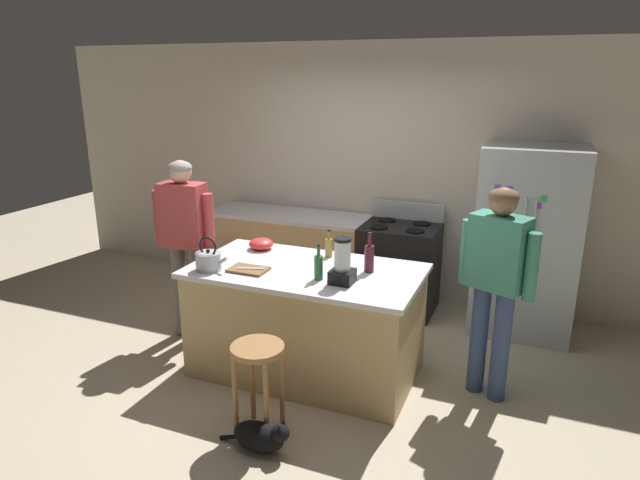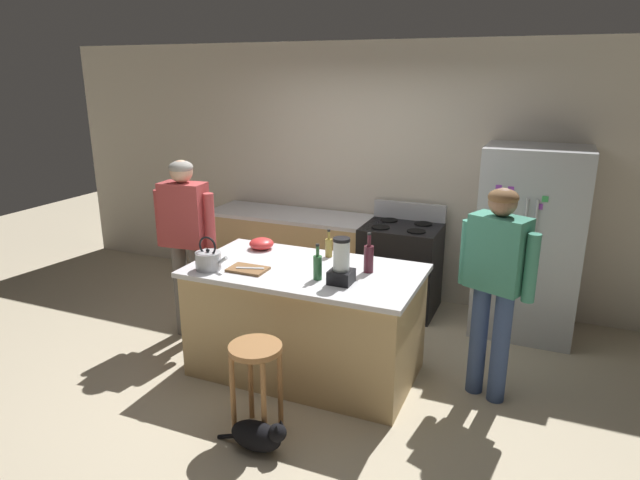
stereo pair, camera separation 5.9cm
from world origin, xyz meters
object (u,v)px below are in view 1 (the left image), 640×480
at_px(bottle_vinegar, 329,247).
at_px(bottle_wine, 369,258).
at_px(tea_kettle, 209,260).
at_px(cutting_board, 248,270).
at_px(refrigerator, 527,242).
at_px(bar_stool, 258,365).
at_px(bottle_olive_oil, 319,267).
at_px(person_by_island_left, 185,233).
at_px(mixing_bowl, 261,244).
at_px(stove_range, 399,267).
at_px(kitchen_island, 306,320).
at_px(cat, 261,436).
at_px(blender_appliance, 342,264).
at_px(chef_knife, 251,268).
at_px(person_by_sink_right, 496,274).

bearing_deg(bottle_vinegar, bottle_wine, -27.74).
height_order(tea_kettle, cutting_board, tea_kettle).
xyz_separation_m(refrigerator, bar_stool, (-1.55, -2.37, -0.37)).
bearing_deg(refrigerator, bottle_olive_oil, -129.79).
bearing_deg(bottle_olive_oil, refrigerator, 50.21).
bearing_deg(person_by_island_left, mixing_bowl, 10.25).
distance_m(stove_range, bottle_olive_oil, 1.80).
relative_size(refrigerator, bottle_olive_oil, 6.39).
bearing_deg(kitchen_island, stove_range, 76.04).
relative_size(cat, mixing_bowl, 2.43).
bearing_deg(refrigerator, stove_range, 178.82).
relative_size(bar_stool, mixing_bowl, 3.06).
height_order(stove_range, cat, stove_range).
height_order(person_by_island_left, bar_stool, person_by_island_left).
distance_m(bar_stool, blender_appliance, 0.94).
distance_m(refrigerator, stove_range, 1.28).
xyz_separation_m(bar_stool, cat, (0.10, -0.18, -0.40)).
distance_m(blender_appliance, tea_kettle, 1.07).
relative_size(bottle_wine, chef_knife, 1.44).
bearing_deg(bar_stool, stove_range, 81.77).
distance_m(cat, blender_appliance, 1.30).
distance_m(cat, bottle_vinegar, 1.65).
distance_m(person_by_island_left, bar_stool, 1.74).
bearing_deg(tea_kettle, chef_knife, 16.58).
xyz_separation_m(blender_appliance, mixing_bowl, (-0.94, 0.49, -0.10)).
bearing_deg(stove_range, person_by_island_left, -140.76).
distance_m(blender_appliance, bottle_vinegar, 0.61).
height_order(cat, chef_knife, chef_knife).
xyz_separation_m(mixing_bowl, chef_knife, (0.19, -0.53, -0.03)).
xyz_separation_m(tea_kettle, chef_knife, (0.32, 0.09, -0.06)).
xyz_separation_m(refrigerator, tea_kettle, (-2.27, -1.81, 0.10)).
distance_m(kitchen_island, stove_range, 1.57).
distance_m(bottle_wine, tea_kettle, 1.25).
bearing_deg(tea_kettle, bottle_vinegar, 41.06).
relative_size(kitchen_island, stove_range, 1.68).
bearing_deg(person_by_sink_right, chef_knife, -166.68).
distance_m(refrigerator, person_by_sink_right, 1.31).
xyz_separation_m(kitchen_island, blender_appliance, (0.37, -0.18, 0.59)).
relative_size(bottle_vinegar, bottle_wine, 0.75).
bearing_deg(refrigerator, cat, -119.64).
relative_size(bottle_wine, mixing_bowl, 1.48).
relative_size(kitchen_island, bar_stool, 2.78).
xyz_separation_m(bottle_olive_oil, chef_knife, (-0.56, -0.04, -0.08)).
distance_m(person_by_sink_right, mixing_bowl, 1.98).
xyz_separation_m(refrigerator, chef_knife, (-1.96, -1.72, 0.04)).
relative_size(cutting_board, chef_knife, 1.36).
height_order(kitchen_island, stove_range, stove_range).
xyz_separation_m(person_by_sink_right, bottle_wine, (-0.93, -0.09, 0.03)).
relative_size(refrigerator, person_by_sink_right, 1.09).
bearing_deg(stove_range, bottle_vinegar, -104.93).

